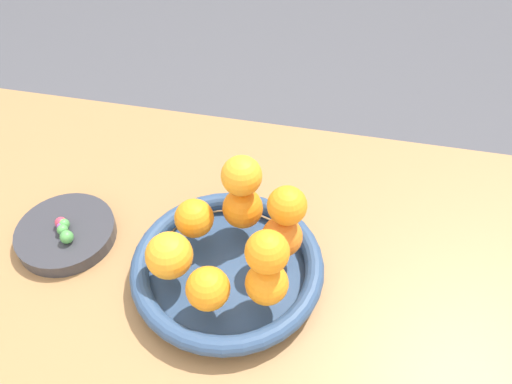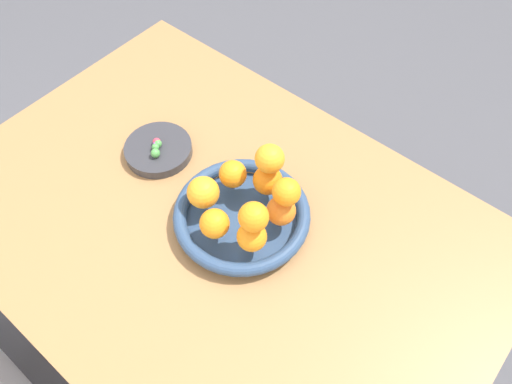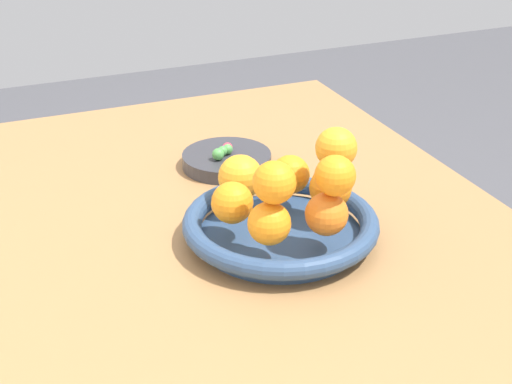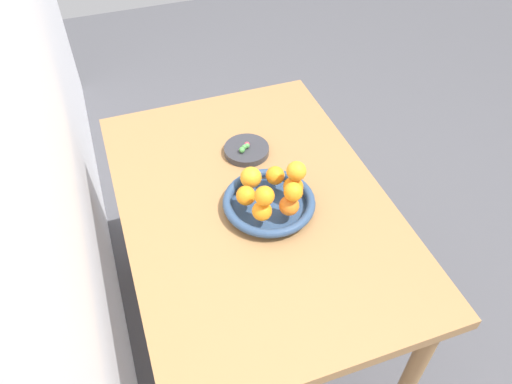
# 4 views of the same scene
# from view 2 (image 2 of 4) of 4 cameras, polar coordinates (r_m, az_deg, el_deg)

# --- Properties ---
(ground_plane) EXTENTS (6.00, 6.00, 0.00)m
(ground_plane) POSITION_cam_2_polar(r_m,az_deg,el_deg) (1.66, -2.82, -17.06)
(ground_plane) COLOR #4C4C51
(dining_table) EXTENTS (1.10, 0.76, 0.74)m
(dining_table) POSITION_cam_2_polar(r_m,az_deg,el_deg) (1.06, -4.24, -5.81)
(dining_table) COLOR #9E7042
(dining_table) RESTS_ON ground_plane
(fruit_bowl) EXTENTS (0.26, 0.26, 0.04)m
(fruit_bowl) POSITION_cam_2_polar(r_m,az_deg,el_deg) (0.96, -1.63, -2.68)
(fruit_bowl) COLOR navy
(fruit_bowl) RESTS_ON dining_table
(candy_dish) EXTENTS (0.14, 0.14, 0.02)m
(candy_dish) POSITION_cam_2_polar(r_m,az_deg,el_deg) (1.10, -11.09, 4.77)
(candy_dish) COLOR #333338
(candy_dish) RESTS_ON dining_table
(orange_0) EXTENTS (0.06, 0.06, 0.06)m
(orange_0) POSITION_cam_2_polar(r_m,az_deg,el_deg) (0.95, 1.33, 1.36)
(orange_0) COLOR orange
(orange_0) RESTS_ON fruit_bowl
(orange_1) EXTENTS (0.05, 0.05, 0.05)m
(orange_1) POSITION_cam_2_polar(r_m,az_deg,el_deg) (0.96, -2.67, 2.07)
(orange_1) COLOR orange
(orange_1) RESTS_ON fruit_bowl
(orange_2) EXTENTS (0.06, 0.06, 0.06)m
(orange_2) POSITION_cam_2_polar(r_m,az_deg,el_deg) (0.94, -6.06, -0.05)
(orange_2) COLOR orange
(orange_2) RESTS_ON fruit_bowl
(orange_3) EXTENTS (0.06, 0.06, 0.06)m
(orange_3) POSITION_cam_2_polar(r_m,az_deg,el_deg) (0.90, -4.76, -3.62)
(orange_3) COLOR orange
(orange_3) RESTS_ON fruit_bowl
(orange_4) EXTENTS (0.05, 0.05, 0.05)m
(orange_4) POSITION_cam_2_polar(r_m,az_deg,el_deg) (0.88, -0.48, -5.12)
(orange_4) COLOR orange
(orange_4) RESTS_ON fruit_bowl
(orange_5) EXTENTS (0.06, 0.06, 0.06)m
(orange_5) POSITION_cam_2_polar(r_m,az_deg,el_deg) (0.91, 2.88, -2.15)
(orange_5) COLOR orange
(orange_5) RESTS_ON fruit_bowl
(orange_6) EXTENTS (0.05, 0.05, 0.05)m
(orange_6) POSITION_cam_2_polar(r_m,az_deg,el_deg) (0.84, -0.29, -2.87)
(orange_6) COLOR orange
(orange_6) RESTS_ON orange_4
(orange_7) EXTENTS (0.05, 0.05, 0.05)m
(orange_7) POSITION_cam_2_polar(r_m,az_deg,el_deg) (0.87, 3.50, 0.02)
(orange_7) COLOR orange
(orange_7) RESTS_ON orange_5
(orange_8) EXTENTS (0.06, 0.06, 0.06)m
(orange_8) POSITION_cam_2_polar(r_m,az_deg,el_deg) (0.91, 1.58, 3.83)
(orange_8) COLOR orange
(orange_8) RESTS_ON orange_0
(candy_ball_0) EXTENTS (0.02, 0.02, 0.02)m
(candy_ball_0) POSITION_cam_2_polar(r_m,az_deg,el_deg) (1.08, -11.28, 5.65)
(candy_ball_0) COLOR #C6384C
(candy_ball_0) RESTS_ON candy_dish
(candy_ball_1) EXTENTS (0.01, 0.01, 0.01)m
(candy_ball_1) POSITION_cam_2_polar(r_m,az_deg,el_deg) (1.08, -11.34, 5.34)
(candy_ball_1) COLOR #8C4C99
(candy_ball_1) RESTS_ON candy_dish
(candy_ball_2) EXTENTS (0.02, 0.02, 0.02)m
(candy_ball_2) POSITION_cam_2_polar(r_m,az_deg,el_deg) (1.06, -11.42, 4.38)
(candy_ball_2) COLOR #4C9947
(candy_ball_2) RESTS_ON candy_dish
(candy_ball_3) EXTENTS (0.02, 0.02, 0.02)m
(candy_ball_3) POSITION_cam_2_polar(r_m,az_deg,el_deg) (1.08, -11.15, 5.45)
(candy_ball_3) COLOR #4C9947
(candy_ball_3) RESTS_ON candy_dish
(candy_ball_4) EXTENTS (0.02, 0.02, 0.02)m
(candy_ball_4) POSITION_cam_2_polar(r_m,az_deg,el_deg) (1.08, -11.41, 5.04)
(candy_ball_4) COLOR #4C9947
(candy_ball_4) RESTS_ON candy_dish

